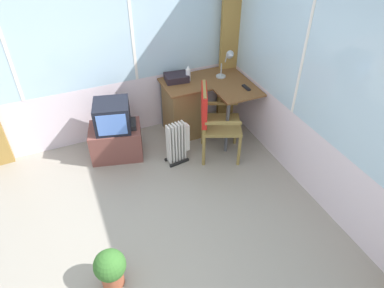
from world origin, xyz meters
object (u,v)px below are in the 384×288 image
Objects in this scene: desk at (185,107)px; potted_plant at (110,268)px; paper_tray at (177,78)px; desk_lamp at (229,60)px; wooden_armchair at (211,115)px; tv_on_stand at (115,133)px; spray_bottle at (188,73)px; tv_remote at (246,88)px; space_heater at (178,142)px.

potted_plant is (-1.49, -1.93, -0.18)m from desk.
paper_tray reaches higher than potted_plant.
desk_lamp is at bearing -5.27° from desk.
wooden_armchair reaches higher than tv_on_stand.
potted_plant is (-1.57, -2.00, -0.64)m from spray_bottle.
spray_bottle is at bearing 51.86° from potted_plant.
wooden_armchair is at bearing -87.50° from spray_bottle.
tv_remote is 0.36× the size of potted_plant.
spray_bottle is at bearing 92.50° from wooden_armchair.
tv_remote is at bearing 16.94° from wooden_armchair.
potted_plant is at bearing -147.50° from tv_remote.
space_heater is (-1.00, -0.14, -0.48)m from tv_remote.
desk is 0.65m from space_heater.
desk is at bearing 174.73° from desk_lamp.
wooden_armchair is 1.23m from tv_on_stand.
tv_on_stand is (-1.09, -0.20, -0.52)m from spray_bottle.
paper_tray is at bearing 115.60° from desk.
wooden_armchair is at bearing -165.38° from tv_remote.
space_heater is (-0.40, -0.62, -0.58)m from spray_bottle.
wooden_armchair is (-0.57, -0.18, -0.16)m from tv_remote.
tv_on_stand is at bearing -172.38° from desk.
tv_remote is at bearing -38.86° from spray_bottle.
tv_remote is at bearing 34.81° from potted_plant.
potted_plant is (-2.09, -1.87, -0.78)m from desk_lamp.
desk is 1.02m from tv_on_stand.
paper_tray is 0.38× the size of tv_on_stand.
tv_remote is 2.70m from potted_plant.
desk is 2.95× the size of desk_lamp.
spray_bottle is at bearing 166.46° from desk_lamp.
potted_plant is at bearing -128.14° from spray_bottle.
paper_tray is 0.53× the size of space_heater.
desk_lamp is at bearing 28.43° from space_heater.
desk_lamp is at bearing 41.83° from potted_plant.
space_heater is (-0.26, -0.68, -0.52)m from paper_tray.
spray_bottle is 0.94m from space_heater.
tv_on_stand reaches higher than desk.
desk_lamp is 0.83m from wooden_armchair.
tv_remote is 0.69× the size of spray_bottle.
tv_on_stand reaches higher than space_heater.
paper_tray is at bearing 103.39° from wooden_armchair.
spray_bottle reaches higher than potted_plant.
paper_tray is 0.89m from space_heater.
tv_on_stand is (-1.12, 0.46, -0.26)m from wooden_armchair.
tv_on_stand is 1.86m from potted_plant.
tv_on_stand is 0.81m from space_heater.
desk is 1.96× the size of space_heater.
desk_lamp reaches higher than space_heater.
spray_bottle is 0.72× the size of paper_tray.
spray_bottle is at bearing 10.67° from tv_on_stand.
paper_tray is (-0.66, 0.18, -0.20)m from desk_lamp.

